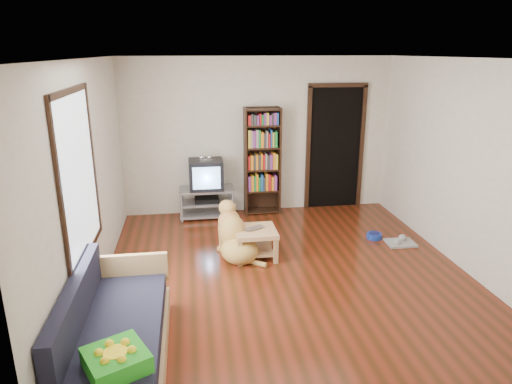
{
  "coord_description": "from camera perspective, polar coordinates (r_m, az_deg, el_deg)",
  "views": [
    {
      "loc": [
        -1.14,
        -5.02,
        2.68
      ],
      "look_at": [
        -0.31,
        0.65,
        0.9
      ],
      "focal_mm": 32.0,
      "sensor_mm": 36.0,
      "label": 1
    }
  ],
  "objects": [
    {
      "name": "laptop",
      "position": [
        6.07,
        -0.04,
        -4.69
      ],
      "size": [
        0.34,
        0.3,
        0.02
      ],
      "primitive_type": "imported",
      "rotation": [
        0.0,
        0.0,
        0.5
      ],
      "color": "white",
      "rests_on": "coffee_table"
    },
    {
      "name": "wall_back",
      "position": [
        7.73,
        0.24,
        6.98
      ],
      "size": [
        4.5,
        0.0,
        4.5
      ],
      "primitive_type": "plane",
      "rotation": [
        1.57,
        0.0,
        0.0
      ],
      "color": "beige",
      "rests_on": "ground"
    },
    {
      "name": "wall_left",
      "position": [
        5.32,
        -20.11,
        1.16
      ],
      "size": [
        0.0,
        5.0,
        5.0
      ],
      "primitive_type": "plane",
      "rotation": [
        1.57,
        0.0,
        1.57
      ],
      "color": "beige",
      "rests_on": "ground"
    },
    {
      "name": "tv_stand",
      "position": [
        7.66,
        -6.16,
        -1.18
      ],
      "size": [
        0.9,
        0.45,
        0.5
      ],
      "color": "#99999E",
      "rests_on": "ground"
    },
    {
      "name": "bookshelf",
      "position": [
        7.64,
        0.78,
        4.57
      ],
      "size": [
        0.6,
        0.3,
        1.8
      ],
      "color": "black",
      "rests_on": "ground"
    },
    {
      "name": "ground",
      "position": [
        5.8,
        3.99,
        -10.29
      ],
      "size": [
        5.0,
        5.0,
        0.0
      ],
      "primitive_type": "plane",
      "color": "#5F2010",
      "rests_on": "ground"
    },
    {
      "name": "wall_right",
      "position": [
        6.21,
        25.01,
        2.79
      ],
      "size": [
        0.0,
        5.0,
        5.0
      ],
      "primitive_type": "plane",
      "rotation": [
        1.57,
        0.0,
        -1.57
      ],
      "color": "beige",
      "rests_on": "ground"
    },
    {
      "name": "grey_rag",
      "position": [
        6.97,
        17.61,
        -6.09
      ],
      "size": [
        0.41,
        0.34,
        0.03
      ],
      "primitive_type": "cube",
      "rotation": [
        0.0,
        0.0,
        -0.04
      ],
      "color": "#959595",
      "rests_on": "ground"
    },
    {
      "name": "dog_bowl",
      "position": [
        7.04,
        14.55,
        -5.33
      ],
      "size": [
        0.22,
        0.22,
        0.08
      ],
      "primitive_type": "cylinder",
      "color": "navy",
      "rests_on": "ground"
    },
    {
      "name": "dog",
      "position": [
        6.15,
        -2.68,
        -5.68
      ],
      "size": [
        0.66,
        0.87,
        0.78
      ],
      "color": "gold",
      "rests_on": "ground"
    },
    {
      "name": "ceiling",
      "position": [
        5.14,
        4.61,
        16.33
      ],
      "size": [
        5.0,
        5.0,
        0.0
      ],
      "primitive_type": "plane",
      "rotation": [
        3.14,
        0.0,
        0.0
      ],
      "color": "white",
      "rests_on": "ground"
    },
    {
      "name": "green_cushion",
      "position": [
        3.74,
        -17.07,
        -19.44
      ],
      "size": [
        0.57,
        0.57,
        0.14
      ],
      "primitive_type": "cube",
      "rotation": [
        0.0,
        0.0,
        0.47
      ],
      "color": "#30991C",
      "rests_on": "sofa"
    },
    {
      "name": "doorway",
      "position": [
        8.05,
        9.85,
        5.84
      ],
      "size": [
        1.03,
        0.05,
        2.19
      ],
      "color": "black",
      "rests_on": "wall_back"
    },
    {
      "name": "wall_front",
      "position": [
        3.09,
        14.51,
        -9.87
      ],
      "size": [
        4.5,
        0.0,
        4.5
      ],
      "primitive_type": "plane",
      "rotation": [
        -1.57,
        0.0,
        0.0
      ],
      "color": "beige",
      "rests_on": "ground"
    },
    {
      "name": "coffee_table",
      "position": [
        6.15,
        -0.08,
        -5.72
      ],
      "size": [
        0.55,
        0.55,
        0.4
      ],
      "color": "tan",
      "rests_on": "ground"
    },
    {
      "name": "crt_tv",
      "position": [
        7.54,
        -6.28,
        2.29
      ],
      "size": [
        0.55,
        0.52,
        0.58
      ],
      "color": "black",
      "rests_on": "tv_stand"
    },
    {
      "name": "sofa",
      "position": [
        4.43,
        -17.22,
        -16.73
      ],
      "size": [
        0.8,
        1.8,
        0.8
      ],
      "color": "tan",
      "rests_on": "ground"
    },
    {
      "name": "window",
      "position": [
        4.79,
        -21.29,
        1.82
      ],
      "size": [
        0.03,
        1.46,
        1.7
      ],
      "color": "white",
      "rests_on": "wall_left"
    }
  ]
}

